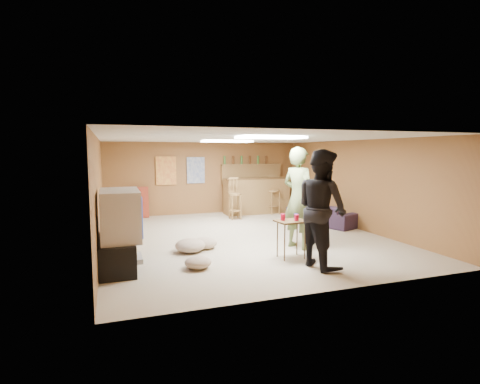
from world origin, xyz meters
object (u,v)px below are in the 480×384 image
object	(u,v)px
bar_counter	(256,196)
sofa	(322,214)
person_olive	(299,198)
tray_table	(291,239)
person_black	(322,208)
tv_body	(120,214)

from	to	relation	value
bar_counter	sofa	size ratio (longest dim) A/B	1.05
person_olive	tray_table	size ratio (longest dim) A/B	2.92
person_black	sofa	xyz separation A→B (m)	(1.97, 3.17, -0.70)
sofa	person_black	bearing A→B (deg)	127.52
bar_counter	tv_body	bearing A→B (deg)	-133.00
person_olive	sofa	xyz separation A→B (m)	(1.76, 1.97, -0.72)
person_olive	person_black	size ratio (longest dim) A/B	1.03
tv_body	person_olive	distance (m)	3.39
bar_counter	tray_table	world-z (taller)	bar_counter
person_olive	sofa	bearing A→B (deg)	-65.16
person_olive	sofa	size ratio (longest dim) A/B	1.05
tv_body	person_olive	size ratio (longest dim) A/B	0.55
sofa	tray_table	bearing A→B (deg)	118.57
bar_counter	tray_table	xyz separation A→B (m)	(-1.24, -4.80, -0.21)
bar_counter	person_olive	xyz separation A→B (m)	(-0.78, -4.20, 0.45)
bar_counter	sofa	world-z (taller)	bar_counter
person_olive	tray_table	distance (m)	1.01
tv_body	tray_table	distance (m)	2.98
bar_counter	person_olive	distance (m)	4.29
tv_body	tray_table	size ratio (longest dim) A/B	1.60
tv_body	person_black	distance (m)	3.30
tray_table	sofa	bearing A→B (deg)	49.15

